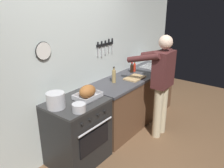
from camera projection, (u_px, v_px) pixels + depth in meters
wall_back at (67, 64)px, 3.15m from camera, size 6.00×0.13×2.60m
counter_block at (134, 98)px, 4.14m from camera, size 2.03×0.65×0.90m
stove at (77, 132)px, 3.08m from camera, size 0.76×0.67×0.90m
person_cook at (161, 81)px, 3.54m from camera, size 0.51×0.63×1.66m
roasting_pan at (88, 92)px, 3.01m from camera, size 0.35×0.26×0.18m
stock_pot at (56, 100)px, 2.74m from camera, size 0.22×0.22×0.20m
saucepan at (79, 108)px, 2.66m from camera, size 0.16×0.16×0.10m
cutting_board at (135, 78)px, 3.80m from camera, size 0.36×0.24×0.02m
bottle_soy_sauce at (132, 68)px, 4.10m from camera, size 0.06×0.06×0.18m
bottle_vinegar at (114, 76)px, 3.58m from camera, size 0.06×0.06×0.26m
bottle_hot_sauce at (134, 67)px, 4.14m from camera, size 0.05×0.05×0.19m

